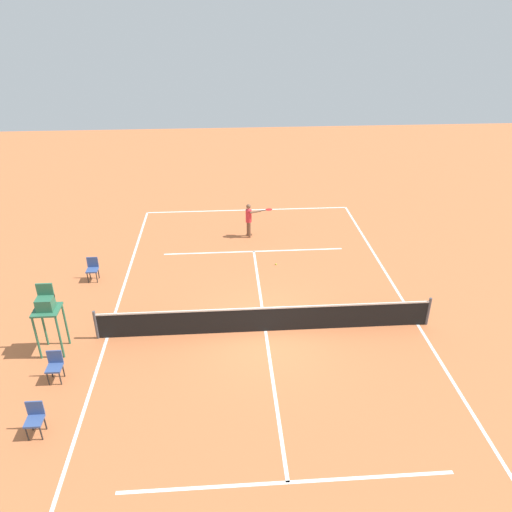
% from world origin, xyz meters
% --- Properties ---
extents(ground_plane, '(60.00, 60.00, 0.00)m').
position_xyz_m(ground_plane, '(0.00, 0.00, 0.00)').
color(ground_plane, '#C66B3D').
extents(court_lines, '(10.80, 21.97, 0.01)m').
position_xyz_m(court_lines, '(0.00, 0.00, 0.00)').
color(court_lines, white).
rests_on(court_lines, ground).
extents(tennis_net, '(11.40, 0.10, 1.07)m').
position_xyz_m(tennis_net, '(0.00, 0.00, 0.50)').
color(tennis_net, '#4C4C51').
rests_on(tennis_net, ground).
extents(player_serving, '(1.30, 0.54, 1.66)m').
position_xyz_m(player_serving, '(0.09, -7.60, 0.99)').
color(player_serving, brown).
rests_on(player_serving, ground).
extents(tennis_ball, '(0.07, 0.07, 0.07)m').
position_xyz_m(tennis_ball, '(-0.86, -4.68, 0.03)').
color(tennis_ball, '#CCE033').
rests_on(tennis_ball, ground).
extents(umpire_chair, '(0.80, 0.80, 2.41)m').
position_xyz_m(umpire_chair, '(6.87, 0.57, 1.61)').
color(umpire_chair, '#2D6B4C').
rests_on(umpire_chair, ground).
extents(courtside_chair_near, '(0.44, 0.46, 0.95)m').
position_xyz_m(courtside_chair_near, '(6.35, 4.04, 0.53)').
color(courtside_chair_near, '#262626').
rests_on(courtside_chair_near, ground).
extents(courtside_chair_mid, '(0.44, 0.46, 0.95)m').
position_xyz_m(courtside_chair_mid, '(6.63, -3.97, 0.53)').
color(courtside_chair_mid, '#262626').
rests_on(courtside_chair_mid, ground).
extents(courtside_chair_far, '(0.44, 0.46, 0.95)m').
position_xyz_m(courtside_chair_far, '(6.43, 1.96, 0.53)').
color(courtside_chair_far, '#262626').
rests_on(courtside_chair_far, ground).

